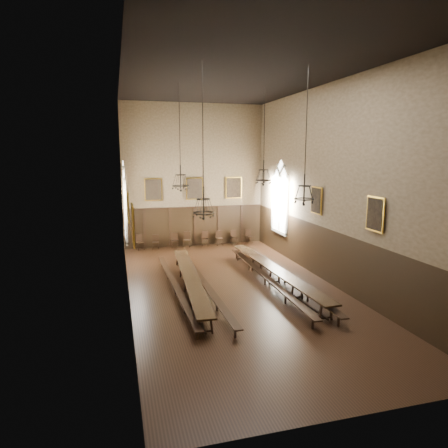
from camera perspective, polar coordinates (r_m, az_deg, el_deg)
name	(u,v)px	position (r m, az deg, el deg)	size (l,w,h in m)	color
floor	(234,290)	(17.83, 1.47, -9.35)	(9.00, 18.00, 0.02)	black
ceiling	(235,75)	(17.10, 1.62, 20.49)	(9.00, 18.00, 0.02)	black
wall_back	(194,176)	(25.61, -4.30, 6.87)	(9.00, 0.02, 9.00)	#7D684D
wall_front	(360,223)	(8.70, 18.85, 0.16)	(9.00, 0.02, 9.00)	#7D684D
wall_left	(125,190)	(16.17, -14.01, 4.75)	(0.02, 18.00, 9.00)	#7D684D
wall_right	(331,185)	(18.67, 14.98, 5.38)	(0.02, 18.00, 9.00)	#7D684D
wainscot_panelling	(234,262)	(17.45, 1.49, -5.44)	(9.00, 18.00, 2.50)	black
table_left	(190,283)	(17.49, -4.84, -8.46)	(1.29, 9.44, 0.73)	black
table_right	(274,276)	(18.58, 7.22, -7.37)	(1.10, 9.62, 0.75)	black
bench_left_outer	(175,288)	(17.28, -6.97, -9.08)	(0.44, 9.45, 0.43)	black
bench_left_inner	(203,284)	(17.57, -2.98, -8.62)	(0.39, 10.16, 0.46)	black
bench_right_inner	(265,279)	(18.38, 5.88, -7.79)	(0.47, 10.29, 0.46)	black
bench_right_outer	(285,277)	(18.78, 8.69, -7.44)	(0.58, 10.55, 0.47)	black
chair_0	(140,245)	(25.34, -11.88, -2.98)	(0.52, 0.52, 0.95)	black
chair_1	(156,245)	(25.40, -9.74, -2.92)	(0.44, 0.44, 0.89)	black
chair_2	(175,243)	(25.52, -7.04, -2.75)	(0.48, 0.48, 0.95)	black
chair_3	(187,242)	(25.62, -5.32, -2.65)	(0.53, 0.53, 0.98)	black
chair_4	(205,241)	(25.89, -2.73, -2.51)	(0.49, 0.49, 0.93)	black
chair_5	(219,241)	(26.04, -0.66, -2.41)	(0.42, 0.42, 0.95)	black
chair_6	(234,240)	(26.36, 1.45, -2.29)	(0.44, 0.44, 0.91)	black
chair_7	(249,239)	(26.72, 3.58, -2.14)	(0.41, 0.41, 0.91)	black
chandelier_back_left	(181,178)	(18.47, -6.23, 6.50)	(0.78, 0.78, 4.70)	black
chandelier_back_right	(264,174)	(19.92, 5.67, 7.15)	(0.80, 0.80, 4.54)	black
chandelier_front_left	(203,202)	(14.27, -2.95, 3.22)	(0.77, 0.77, 5.33)	black
chandelier_front_right	(304,189)	(15.21, 11.38, 4.92)	(0.76, 0.76, 4.90)	black
portrait_back_0	(153,190)	(25.18, -10.06, 4.87)	(1.10, 0.12, 1.40)	gold
portrait_back_1	(195,189)	(25.54, -4.23, 5.07)	(1.10, 0.12, 1.40)	gold
portrait_back_2	(234,188)	(26.16, 1.40, 5.21)	(1.10, 0.12, 1.40)	gold
portrait_left_0	(128,207)	(17.25, -13.55, 2.41)	(0.12, 1.00, 1.30)	gold
portrait_left_1	(133,225)	(12.80, -12.90, -0.15)	(0.12, 1.00, 1.30)	gold
portrait_right_0	(316,200)	(19.56, 13.08, 3.30)	(0.12, 1.00, 1.30)	gold
portrait_right_1	(375,214)	(15.77, 20.79, 1.33)	(0.12, 1.00, 1.30)	gold
window_right	(280,197)	(23.64, 8.01, 3.86)	(0.20, 2.20, 4.60)	white
window_left	(125,202)	(21.75, -14.03, 3.13)	(0.20, 2.20, 4.60)	white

